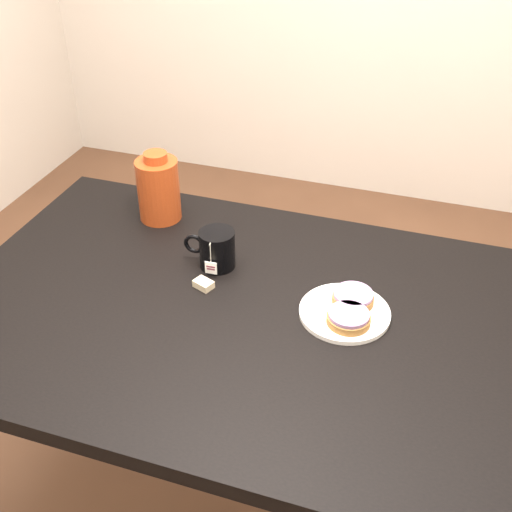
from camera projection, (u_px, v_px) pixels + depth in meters
name	position (u px, v px, depth m)	size (l,w,h in m)	color
ground_plane	(249.00, 504.00, 1.90)	(4.00, 4.00, 0.00)	brown
table	(248.00, 336.00, 1.52)	(1.40, 0.90, 0.75)	black
plate	(345.00, 312.00, 1.45)	(0.21, 0.21, 0.02)	white
bagel_back	(353.00, 297.00, 1.47)	(0.10, 0.10, 0.03)	brown
bagel_front	(349.00, 318.00, 1.41)	(0.11, 0.11, 0.03)	brown
mug	(216.00, 249.00, 1.58)	(0.13, 0.10, 0.10)	black
teabag_pouch	(204.00, 284.00, 1.53)	(0.04, 0.03, 0.02)	#C6B793
bagel_package	(158.00, 189.00, 1.75)	(0.13, 0.13, 0.20)	maroon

